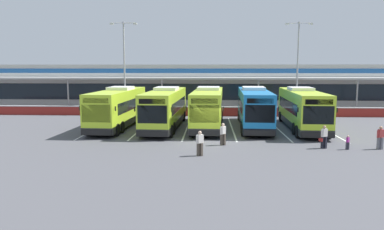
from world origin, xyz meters
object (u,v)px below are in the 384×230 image
at_px(pedestrian_in_dark_coat, 380,137).
at_px(coach_bus_leftmost, 118,108).
at_px(pedestrian_child, 348,142).
at_px(lamp_post_centre, 298,62).
at_px(coach_bus_left_centre, 165,109).
at_px(pedestrian_near_bin, 223,133).
at_px(lamp_post_west, 124,62).
at_px(coach_bus_centre, 208,109).
at_px(coach_bus_rightmost, 302,110).
at_px(pedestrian_with_handbag, 324,136).
at_px(coach_bus_right_centre, 254,109).
at_px(pedestrian_approaching_bus, 200,142).

bearing_deg(pedestrian_in_dark_coat, coach_bus_leftmost, 157.25).
xyz_separation_m(pedestrian_child, lamp_post_centre, (1.00, 19.77, 5.75)).
xyz_separation_m(coach_bus_leftmost, coach_bus_left_centre, (4.50, -0.38, 0.00)).
distance_m(coach_bus_leftmost, pedestrian_near_bin, 12.41).
bearing_deg(lamp_post_west, coach_bus_centre, -43.92).
height_order(coach_bus_rightmost, lamp_post_west, lamp_post_west).
xyz_separation_m(pedestrian_with_handbag, lamp_post_west, (-18.28, 18.41, 5.43)).
relative_size(coach_bus_rightmost, pedestrian_near_bin, 7.56).
bearing_deg(pedestrian_child, coach_bus_rightmost, 97.00).
bearing_deg(coach_bus_left_centre, lamp_post_centre, 37.71).
relative_size(coach_bus_right_centre, pedestrian_child, 12.19).
distance_m(pedestrian_near_bin, lamp_post_west, 21.66).
distance_m(pedestrian_child, pedestrian_approaching_bus, 10.39).
distance_m(coach_bus_centre, pedestrian_approaching_bus, 11.30).
bearing_deg(lamp_post_centre, pedestrian_in_dark_coat, -86.26).
distance_m(coach_bus_rightmost, pedestrian_in_dark_coat, 9.05).
xyz_separation_m(coach_bus_rightmost, lamp_post_west, (-18.76, 10.12, 4.50)).
relative_size(coach_bus_left_centre, pedestrian_in_dark_coat, 7.56).
bearing_deg(pedestrian_near_bin, coach_bus_right_centre, 68.77).
xyz_separation_m(coach_bus_right_centre, pedestrian_approaching_bus, (-4.77, -11.51, -0.91)).
relative_size(coach_bus_leftmost, coach_bus_rightmost, 1.00).
distance_m(pedestrian_with_handbag, lamp_post_centre, 20.36).
relative_size(pedestrian_in_dark_coat, pedestrian_child, 1.61).
bearing_deg(coach_bus_left_centre, coach_bus_right_centre, 5.43).
height_order(pedestrian_with_handbag, pedestrian_near_bin, same).
bearing_deg(lamp_post_centre, coach_bus_centre, -134.67).
relative_size(coach_bus_leftmost, pedestrian_near_bin, 7.56).
height_order(coach_bus_leftmost, pedestrian_with_handbag, coach_bus_leftmost).
height_order(coach_bus_left_centre, lamp_post_west, lamp_post_west).
distance_m(pedestrian_in_dark_coat, pedestrian_near_bin, 10.85).
distance_m(coach_bus_left_centre, pedestrian_in_dark_coat, 17.96).
xyz_separation_m(pedestrian_near_bin, pedestrian_approaching_bus, (-1.59, -3.32, 0.00)).
height_order(coach_bus_left_centre, pedestrian_near_bin, coach_bus_left_centre).
height_order(coach_bus_rightmost, pedestrian_approaching_bus, coach_bus_rightmost).
distance_m(pedestrian_approaching_bus, lamp_post_west, 23.76).
relative_size(coach_bus_left_centre, pedestrian_child, 12.19).
height_order(coach_bus_leftmost, lamp_post_west, lamp_post_west).
xyz_separation_m(coach_bus_rightmost, pedestrian_child, (1.06, -8.59, -1.24)).
xyz_separation_m(coach_bus_centre, pedestrian_in_dark_coat, (11.96, -8.73, -0.91)).
bearing_deg(pedestrian_in_dark_coat, coach_bus_right_centre, 130.36).
bearing_deg(coach_bus_rightmost, pedestrian_child, -83.00).
bearing_deg(lamp_post_west, pedestrian_with_handbag, -45.19).
bearing_deg(lamp_post_west, pedestrian_in_dark_coat, -39.93).
bearing_deg(pedestrian_approaching_bus, coach_bus_rightmost, 50.19).
relative_size(pedestrian_with_handbag, pedestrian_child, 1.61).
distance_m(pedestrian_in_dark_coat, lamp_post_centre, 20.32).
bearing_deg(coach_bus_rightmost, lamp_post_centre, 79.57).
bearing_deg(pedestrian_in_dark_coat, coach_bus_rightmost, 111.72).
relative_size(coach_bus_right_centre, pedestrian_approaching_bus, 7.56).
height_order(coach_bus_right_centre, pedestrian_with_handbag, coach_bus_right_centre).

